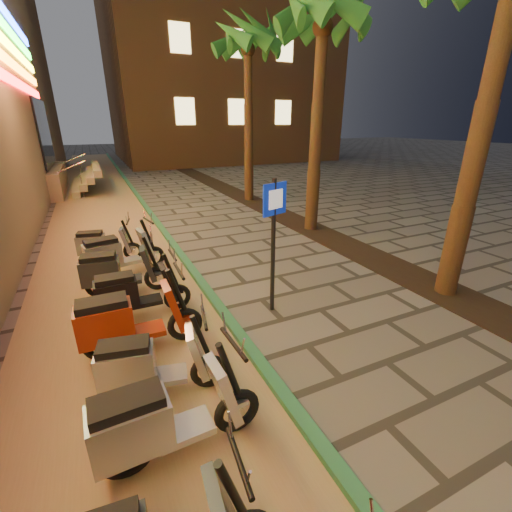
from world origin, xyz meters
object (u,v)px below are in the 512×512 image
scooter_5 (147,366)px  scooter_9 (116,254)px  scooter_4 (160,421)px  pedestrian_sign (274,229)px  scooter_6 (126,322)px  scooter_7 (132,293)px  scooter_10 (101,245)px  scooter_8 (115,272)px

scooter_5 → scooter_9: scooter_9 is taller
scooter_4 → pedestrian_sign: bearing=40.2°
scooter_4 → scooter_5: bearing=86.3°
scooter_6 → scooter_5: bearing=-81.5°
scooter_6 → scooter_4: bearing=-85.8°
scooter_4 → scooter_7: (0.08, 3.05, -0.04)m
pedestrian_sign → scooter_10: pedestrian_sign is taller
pedestrian_sign → scooter_5: pedestrian_sign is taller
scooter_9 → scooter_8: bearing=-106.9°
scooter_5 → scooter_8: size_ratio=0.94×
pedestrian_sign → scooter_8: pedestrian_sign is taller
scooter_4 → scooter_10: scooter_4 is taller
scooter_6 → scooter_7: bearing=79.8°
scooter_6 → scooter_10: size_ratio=1.20×
scooter_8 → scooter_10: bearing=102.6°
scooter_9 → scooter_10: (-0.27, 1.07, -0.08)m
scooter_8 → scooter_10: size_ratio=1.12×
scooter_5 → scooter_10: scooter_5 is taller
pedestrian_sign → scooter_4: size_ratio=1.39×
scooter_4 → scooter_5: size_ratio=1.11×
scooter_5 → scooter_7: 2.07m
scooter_4 → scooter_9: size_ratio=0.99×
scooter_4 → scooter_6: scooter_6 is taller
pedestrian_sign → scooter_5: size_ratio=1.54×
scooter_5 → scooter_6: (-0.14, 1.05, 0.07)m
scooter_7 → scooter_8: scooter_8 is taller
scooter_10 → scooter_7: bearing=-71.3°
scooter_8 → scooter_6: bearing=-81.8°
scooter_5 → scooter_8: bearing=104.0°
scooter_8 → scooter_10: (-0.17, 2.02, -0.06)m
scooter_7 → scooter_8: 1.11m
scooter_10 → scooter_6: bearing=-75.7°
scooter_7 → scooter_10: size_ratio=1.08×
scooter_4 → scooter_9: bearing=88.0°
scooter_5 → pedestrian_sign: bearing=39.0°
scooter_9 → scooter_10: size_ratio=1.17×
scooter_5 → scooter_6: bearing=108.9°
scooter_7 → pedestrian_sign: bearing=-17.9°
pedestrian_sign → scooter_7: size_ratio=1.51×
pedestrian_sign → scooter_9: size_ratio=1.39×
scooter_9 → pedestrian_sign: bearing=-59.5°
scooter_8 → scooter_9: size_ratio=0.96×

